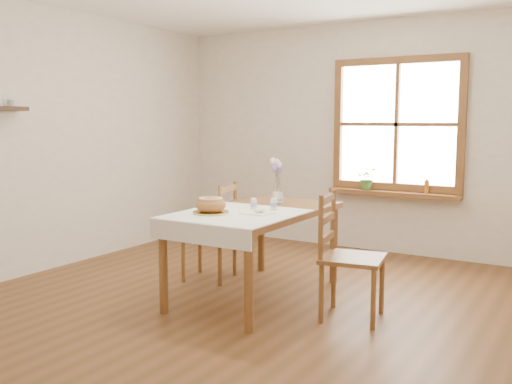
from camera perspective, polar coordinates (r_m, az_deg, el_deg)
ground at (r=4.72m, az=-1.93°, el=-11.31°), size 5.00×5.00×0.00m
room_walls at (r=4.48m, az=-2.03°, el=9.88°), size 4.60×5.10×2.65m
window at (r=6.51m, az=13.92°, el=6.58°), size 1.46×0.08×1.46m
window_sill at (r=6.49m, az=13.54°, el=-0.14°), size 1.46×0.20×0.05m
dining_table at (r=4.80m, az=-0.00°, el=-2.79°), size 0.90×1.60×0.75m
table_linen at (r=4.53m, az=-2.00°, el=-2.23°), size 0.91×0.99×0.01m
chair_left at (r=5.39m, az=-4.71°, el=-3.92°), size 0.53×0.51×0.92m
chair_right at (r=4.37m, az=9.67°, el=-6.37°), size 0.54×0.52×0.96m
bread_plate at (r=4.55m, az=-4.54°, el=-2.06°), size 0.35×0.35×0.02m
bread_loaf at (r=4.53m, az=-4.55°, el=-1.14°), size 0.24×0.24×0.13m
egg_napkin at (r=4.52m, az=0.14°, el=-2.11°), size 0.25×0.22×0.01m
eggs at (r=4.52m, az=0.14°, el=-1.80°), size 0.19×0.18×0.04m
salt_shaker at (r=4.72m, az=-0.24°, el=-1.16°), size 0.06×0.06×0.10m
pepper_shaker at (r=4.70m, az=1.78°, el=-1.18°), size 0.07×0.07×0.11m
flower_vase at (r=5.13m, az=2.18°, el=-0.62°), size 0.12×0.12×0.10m
lavender_bouquet at (r=5.10m, az=2.19°, el=1.59°), size 0.16×0.16×0.30m
potted_plant at (r=6.57m, az=11.07°, el=1.10°), size 0.29×0.31×0.20m
amber_bottle at (r=6.38m, az=16.71°, el=0.54°), size 0.06×0.06×0.15m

